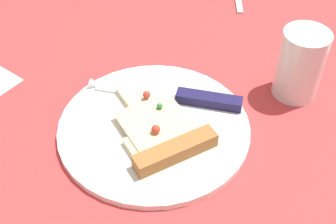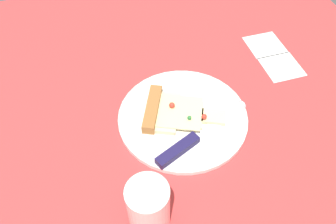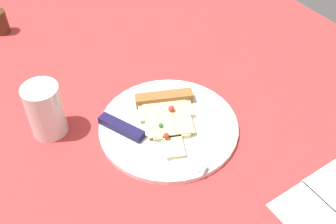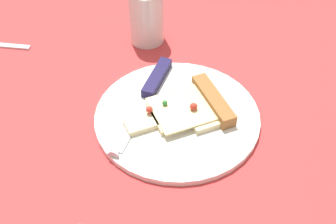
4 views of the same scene
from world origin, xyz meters
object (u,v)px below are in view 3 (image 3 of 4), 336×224
(pepper_shaker, at_px, (0,22))
(plate, at_px, (169,126))
(knife, at_px, (140,137))
(drinking_glass, at_px, (45,110))
(pizza_slice, at_px, (166,113))

(pepper_shaker, bearing_deg, plate, -162.00)
(knife, height_order, drinking_glass, drinking_glass)
(knife, xyz_separation_m, pepper_shaker, (0.53, 0.10, 0.01))
(plate, bearing_deg, knife, 92.50)
(knife, bearing_deg, drinking_glass, -68.00)
(plate, distance_m, drinking_glass, 0.24)
(plate, relative_size, knife, 1.22)
(pizza_slice, bearing_deg, plate, 90.10)
(knife, bearing_deg, plate, 158.83)
(drinking_glass, relative_size, pepper_shaker, 1.83)
(knife, distance_m, pepper_shaker, 0.54)
(plate, distance_m, pizza_slice, 0.03)
(plate, relative_size, pepper_shaker, 4.57)
(knife, xyz_separation_m, drinking_glass, (0.13, 0.13, 0.04))
(pizza_slice, relative_size, pepper_shaker, 3.13)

